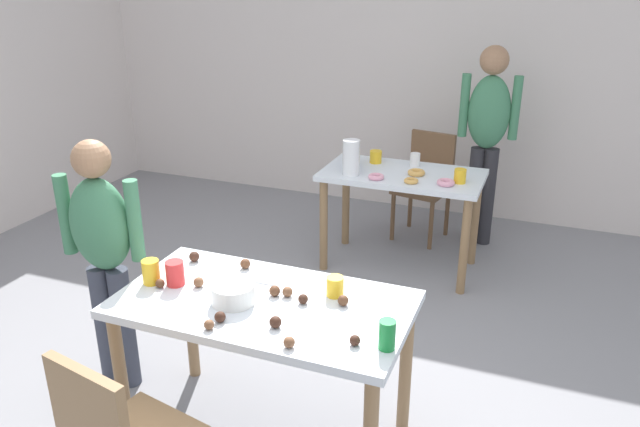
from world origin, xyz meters
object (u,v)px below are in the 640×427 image
Objects in this scene: person_girl_near at (104,248)px; person_adult_far at (487,129)px; mixing_bowl at (233,293)px; dining_table_far at (402,188)px; soda_can at (387,335)px; pitcher_far at (351,158)px; dining_table_near at (264,320)px; chair_far_table at (426,179)px.

person_adult_far is (1.56, 2.60, 0.15)m from person_girl_near.
person_adult_far is at bearing 75.06° from mixing_bowl.
person_adult_far is (0.49, 0.67, 0.33)m from dining_table_far.
person_adult_far is 2.86m from mixing_bowl.
dining_table_far is 2.11m from mixing_bowl.
person_girl_near reaches higher than dining_table_far.
soda_can is (0.73, -0.10, 0.02)m from mixing_bowl.
soda_can is 0.48× the size of pitcher_far.
pitcher_far is (-0.33, -0.18, 0.25)m from dining_table_far.
person_girl_near is at bearing -120.85° from person_adult_far.
dining_table_near is 1.87m from pitcher_far.
soda_can is at bearing -14.79° from dining_table_near.
person_girl_near is 5.41× the size of pitcher_far.
person_adult_far reaches higher than soda_can.
person_adult_far is at bearing 89.82° from soda_can.
chair_far_table is at bearing 86.41° from dining_table_near.
mixing_bowl is at bearing -95.90° from chair_far_table.
person_adult_far is 8.12× the size of mixing_bowl.
chair_far_table reaches higher than dining_table_near.
dining_table_far is 0.68m from chair_far_table.
dining_table_far is at bearing 83.43° from mixing_bowl.
pitcher_far is at bearing -113.91° from chair_far_table.
dining_table_near is 0.82× the size of person_adult_far.
soda_can is (0.44, -2.85, 0.31)m from chair_far_table.
person_adult_far is 1.19m from pitcher_far.
person_girl_near is 0.86× the size of person_adult_far.
soda_can reaches higher than dining_table_far.
pitcher_far is at bearing 67.44° from person_girl_near.
dining_table_near is 5.17× the size of pitcher_far.
person_girl_near is at bearing 169.60° from mixing_bowl.
chair_far_table is 3.43× the size of pitcher_far.
person_girl_near reaches higher than mixing_bowl.
dining_table_far is at bearing 28.85° from pitcher_far.
mixing_bowl is 0.77× the size of pitcher_far.
person_girl_near reaches higher than chair_far_table.
soda_can is (1.55, -0.25, 0.00)m from person_girl_near.
mixing_bowl is at bearing -87.21° from pitcher_far.
dining_table_far is 4.53× the size of pitcher_far.
pitcher_far is at bearing 96.45° from dining_table_near.
chair_far_table is 0.63× the size of person_girl_near.
chair_far_table is 7.13× the size of soda_can.
person_girl_near is at bearing -118.73° from dining_table_far.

